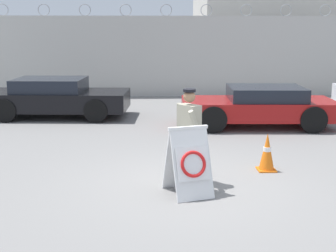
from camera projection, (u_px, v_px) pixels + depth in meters
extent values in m
plane|color=gray|center=(190.00, 184.00, 8.28)|extent=(90.00, 90.00, 0.00)
cube|color=beige|center=(166.00, 56.00, 18.86)|extent=(36.00, 0.30, 3.20)
torus|color=gray|center=(2.00, 10.00, 18.23)|extent=(0.47, 0.03, 0.47)
torus|color=gray|center=(44.00, 10.00, 18.29)|extent=(0.47, 0.03, 0.47)
torus|color=gray|center=(85.00, 10.00, 18.36)|extent=(0.47, 0.03, 0.47)
torus|color=gray|center=(126.00, 10.00, 18.42)|extent=(0.47, 0.03, 0.47)
torus|color=gray|center=(166.00, 10.00, 18.49)|extent=(0.47, 0.03, 0.47)
torus|color=gray|center=(206.00, 10.00, 18.55)|extent=(0.47, 0.03, 0.47)
torus|color=gray|center=(246.00, 10.00, 18.62)|extent=(0.47, 0.03, 0.47)
torus|color=gray|center=(286.00, 10.00, 18.69)|extent=(0.47, 0.03, 0.47)
torus|color=gray|center=(325.00, 10.00, 18.75)|extent=(0.47, 0.03, 0.47)
cube|color=beige|center=(263.00, 31.00, 23.60)|extent=(6.49, 6.48, 5.22)
cube|color=white|center=(192.00, 165.00, 7.54)|extent=(0.73, 0.59, 1.11)
cube|color=white|center=(184.00, 159.00, 7.90)|extent=(0.73, 0.59, 1.11)
cube|color=white|center=(188.00, 128.00, 7.60)|extent=(0.67, 0.26, 0.05)
cube|color=white|center=(193.00, 164.00, 7.50)|extent=(0.58, 0.35, 0.52)
torus|color=red|center=(193.00, 164.00, 7.49)|extent=(0.47, 0.31, 0.43)
cylinder|color=#514C42|center=(185.00, 159.00, 8.47)|extent=(0.15, 0.15, 0.79)
cylinder|color=#514C42|center=(192.00, 161.00, 8.34)|extent=(0.15, 0.15, 0.79)
cube|color=gray|center=(189.00, 122.00, 8.26)|extent=(0.43, 0.46, 0.61)
sphere|color=#936B4C|center=(189.00, 96.00, 8.17)|extent=(0.21, 0.21, 0.21)
cylinder|color=gray|center=(179.00, 119.00, 8.44)|extent=(0.09, 0.09, 0.58)
cylinder|color=gray|center=(195.00, 125.00, 8.01)|extent=(0.31, 0.28, 0.56)
cylinder|color=black|center=(189.00, 90.00, 8.15)|extent=(0.22, 0.22, 0.05)
cube|color=orange|center=(266.00, 170.00, 9.08)|extent=(0.35, 0.35, 0.03)
cone|color=orange|center=(267.00, 151.00, 9.01)|extent=(0.29, 0.29, 0.71)
cylinder|color=white|center=(267.00, 149.00, 9.00)|extent=(0.15, 0.15, 0.10)
cylinder|color=black|center=(105.00, 102.00, 15.38)|extent=(0.70, 0.25, 0.69)
cylinder|color=black|center=(96.00, 111.00, 13.63)|extent=(0.70, 0.25, 0.69)
cylinder|color=black|center=(25.00, 101.00, 15.44)|extent=(0.70, 0.25, 0.69)
cylinder|color=black|center=(5.00, 111.00, 13.69)|extent=(0.70, 0.25, 0.69)
cube|color=black|center=(58.00, 100.00, 14.50)|extent=(4.43, 2.19, 0.56)
cube|color=black|center=(50.00, 85.00, 14.41)|extent=(2.18, 1.85, 0.40)
cylinder|color=black|center=(213.00, 120.00, 12.28)|extent=(0.72, 0.23, 0.72)
cylinder|color=black|center=(208.00, 108.00, 13.99)|extent=(0.72, 0.23, 0.72)
cylinder|color=black|center=(313.00, 120.00, 12.26)|extent=(0.72, 0.23, 0.72)
cylinder|color=black|center=(296.00, 109.00, 13.97)|extent=(0.72, 0.23, 0.72)
cube|color=maroon|center=(258.00, 109.00, 13.10)|extent=(4.32, 2.06, 0.50)
cube|color=black|center=(266.00, 93.00, 13.01)|extent=(2.11, 1.77, 0.37)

